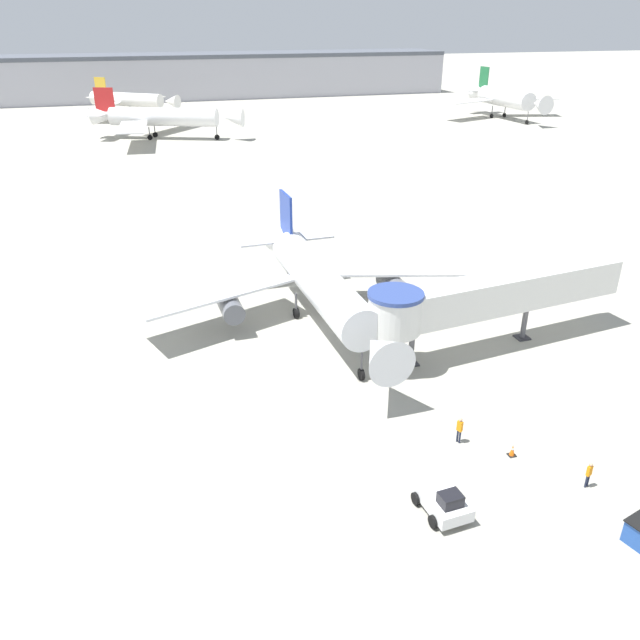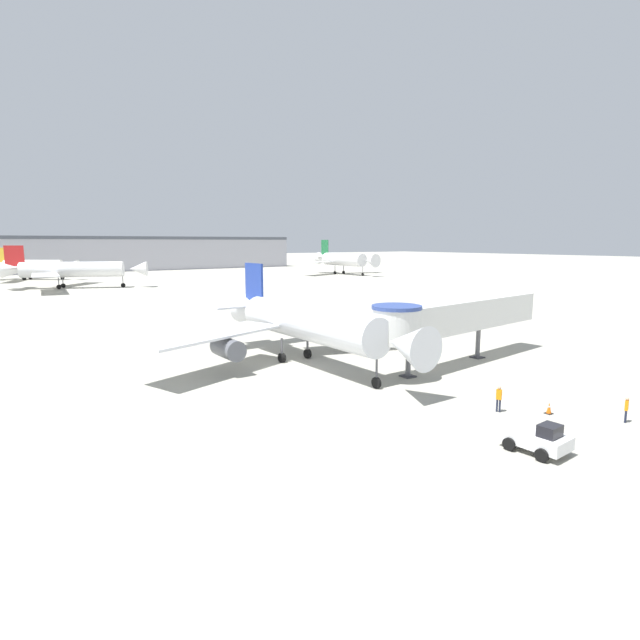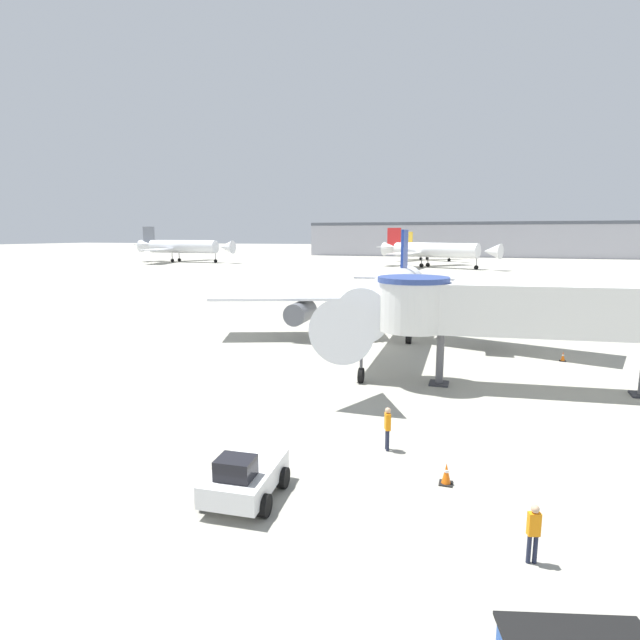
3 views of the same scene
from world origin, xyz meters
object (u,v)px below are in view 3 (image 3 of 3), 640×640
at_px(traffic_cone_apron_front, 446,474).
at_px(traffic_cone_starboard_wing, 563,357).
at_px(ground_crew_marshaller, 388,426).
at_px(background_jet_red_tail, 432,250).
at_px(pushback_tug_white, 244,477).
at_px(ground_crew_wing_walker, 534,530).
at_px(jet_bridge, 559,310).
at_px(main_airplane, 388,298).
at_px(background_jet_gray_tail, 181,247).
at_px(background_jet_gold_tail, 428,248).

xyz_separation_m(traffic_cone_apron_front, traffic_cone_starboard_wing, (6.45, 20.24, -0.05)).
height_order(ground_crew_marshaller, background_jet_red_tail, background_jet_red_tail).
bearing_deg(pushback_tug_white, ground_crew_wing_walker, -7.98).
xyz_separation_m(jet_bridge, traffic_cone_starboard_wing, (1.54, 7.50, -4.28)).
bearing_deg(ground_crew_wing_walker, main_airplane, -88.53).
bearing_deg(background_jet_gray_tail, traffic_cone_starboard_wing, -133.93).
height_order(main_airplane, background_jet_red_tail, background_jet_red_tail).
relative_size(main_airplane, background_jet_gray_tail, 0.91).
bearing_deg(traffic_cone_apron_front, traffic_cone_starboard_wing, 72.32).
relative_size(pushback_tug_white, traffic_cone_apron_front, 4.51).
bearing_deg(background_jet_red_tail, jet_bridge, -148.00).
distance_m(pushback_tug_white, background_jet_gold_tail, 159.85).
bearing_deg(pushback_tug_white, traffic_cone_apron_front, 22.04).
bearing_deg(background_jet_red_tail, background_jet_gold_tail, 30.66).
height_order(pushback_tug_white, traffic_cone_starboard_wing, pushback_tug_white).
distance_m(pushback_tug_white, background_jet_gray_tail, 150.56).
xyz_separation_m(traffic_cone_starboard_wing, background_jet_gold_tail, (-23.59, 136.14, 3.93)).
relative_size(traffic_cone_apron_front, background_jet_gold_tail, 0.03).
relative_size(main_airplane, traffic_cone_starboard_wing, 46.48).
xyz_separation_m(ground_crew_marshaller, background_jet_gold_tail, (-14.65, 154.23, 3.21)).
distance_m(traffic_cone_starboard_wing, background_jet_gold_tail, 138.22).
relative_size(traffic_cone_starboard_wing, ground_crew_marshaller, 0.37).
bearing_deg(background_jet_gray_tail, ground_crew_wing_walker, -141.08).
xyz_separation_m(background_jet_gold_tail, background_jet_gray_tail, (-73.53, -34.81, 0.64)).
xyz_separation_m(background_jet_red_tail, background_jet_gray_tail, (-78.63, 2.80, 0.28)).
bearing_deg(background_jet_gold_tail, background_jet_gray_tail, 152.07).
xyz_separation_m(pushback_tug_white, traffic_cone_starboard_wing, (12.75, 23.31, -0.44)).
xyz_separation_m(ground_crew_marshaller, background_jet_gray_tail, (-88.18, 119.42, 3.85)).
relative_size(background_jet_gold_tail, background_jet_red_tail, 0.74).
bearing_deg(traffic_cone_starboard_wing, pushback_tug_white, -118.68).
distance_m(main_airplane, jet_bridge, 13.70).
bearing_deg(jet_bridge, ground_crew_wing_walker, -104.91).
relative_size(main_airplane, ground_crew_marshaller, 17.43).
xyz_separation_m(pushback_tug_white, ground_crew_marshaller, (3.81, 5.21, 0.28)).
bearing_deg(traffic_cone_apron_front, ground_crew_wing_walker, -56.07).
distance_m(jet_bridge, background_jet_gray_tail, 144.84).
relative_size(ground_crew_marshaller, ground_crew_wing_walker, 1.08).
bearing_deg(background_jet_red_tail, background_jet_gray_tail, 110.88).
bearing_deg(main_airplane, background_jet_red_tail, 91.90).
distance_m(jet_bridge, background_jet_red_tail, 107.37).
relative_size(ground_crew_wing_walker, background_jet_gray_tail, 0.05).
bearing_deg(ground_crew_marshaller, background_jet_red_tail, -18.08).
bearing_deg(background_jet_red_tail, traffic_cone_starboard_wing, -146.45).
height_order(background_jet_red_tail, background_jet_gray_tail, background_jet_gray_tail).
bearing_deg(ground_crew_wing_walker, background_jet_gray_tail, -70.79).
bearing_deg(background_jet_red_tail, main_airplane, -153.53).
distance_m(ground_crew_wing_walker, background_jet_red_tail, 123.36).
height_order(ground_crew_marshaller, background_jet_gray_tail, background_jet_gray_tail).
height_order(main_airplane, jet_bridge, main_airplane).
xyz_separation_m(main_airplane, pushback_tug_white, (-0.32, -24.09, -3.11)).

